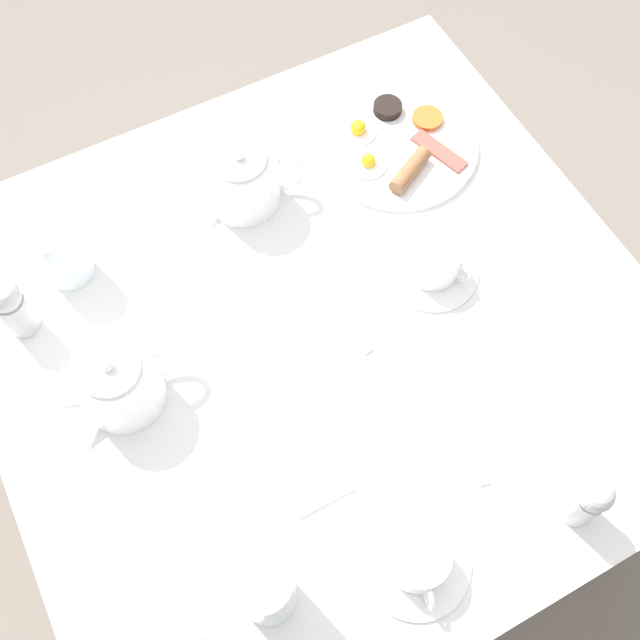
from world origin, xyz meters
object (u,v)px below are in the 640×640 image
Objects in this scene: teapot_near at (244,180)px; pepper_grinder at (588,499)px; teacup_with_saucer_left at (433,262)px; fork_by_plate at (330,313)px; teapot_far at (120,383)px; water_glass_short at (265,589)px; spoon_for_tea at (470,436)px; teacup_with_saucer_right at (418,561)px; fork_spare at (150,597)px; breakfast_plate at (397,144)px; water_glass_tall at (61,253)px; salt_grinder at (12,307)px; napkin_folded at (303,459)px; knife_by_plate at (616,419)px.

teapot_near is 1.71× the size of pepper_grinder.
teacup_with_saucer_left is 0.83× the size of fork_by_plate.
water_glass_short is at bearing 99.89° from teapot_far.
spoon_for_tea is at bearing -80.41° from water_glass_short.
water_glass_short is (0.06, 0.19, 0.04)m from teacup_with_saucer_right.
water_glass_short is 0.80× the size of fork_by_plate.
fork_spare is (-0.28, 0.08, -0.05)m from teapot_far.
spoon_for_tea is (-0.52, 0.18, -0.01)m from breakfast_plate.
teacup_with_saucer_left is 0.29m from spoon_for_tea.
fork_by_plate is at bearing -11.23° from teacup_with_saucer_right.
water_glass_tall is 0.96× the size of pepper_grinder.
salt_grinder reaches higher than fork_by_plate.
pepper_grinder reaches higher than teacup_with_saucer_right.
teacup_with_saucer_right is at bearing 125.41° from spoon_for_tea.
water_glass_short is at bearing 84.55° from teapot_near.
teacup_with_saucer_left is 1.29× the size of water_glass_tall.
water_glass_tall is at bearing 22.52° from napkin_folded.
pepper_grinder is (-0.70, -0.49, 0.00)m from water_glass_tall.
napkin_folded is at bearing -41.19° from water_glass_short.
teacup_with_saucer_left is 0.59m from water_glass_tall.
fork_by_plate is at bearing 111.88° from teapot_near.
teacup_with_saucer_right is 0.40m from fork_by_plate.
salt_grinder is at bearing 47.19° from spoon_for_tea.
breakfast_plate is at bearing -18.09° from teacup_with_saucer_left.
teacup_with_saucer_right is 0.37m from knife_by_plate.
water_glass_tall is at bearing 45.39° from knife_by_plate.
breakfast_plate reaches higher than napkin_folded.
teapot_near is at bearing -90.50° from water_glass_tall.
teapot_far is 0.30m from fork_spare.
salt_grinder reaches higher than fork_spare.
salt_grinder is (0.64, 0.59, 0.00)m from pepper_grinder.
spoon_for_tea is at bearing -91.39° from fork_spare.
salt_grinder is at bearing 42.67° from pepper_grinder.
pepper_grinder reaches higher than napkin_folded.
teacup_with_saucer_right is 0.21m from water_glass_short.
breakfast_plate is 0.60m from napkin_folded.
fork_by_plate is 1.05× the size of fork_spare.
teacup_with_saucer_right is 1.24× the size of pepper_grinder.
knife_by_plate is at bearing -134.61° from water_glass_tall.
breakfast_plate is 0.84m from fork_spare.
teacup_with_saucer_left is at bearing 161.91° from breakfast_plate.
fork_by_plate is at bearing 132.13° from breakfast_plate.
teapot_far is 0.52m from teacup_with_saucer_left.
fork_by_plate is 0.29m from spoon_for_tea.
pepper_grinder is at bearing -102.78° from water_glass_short.
water_glass_tall reaches higher than fork_spare.
water_glass_tall is 0.80× the size of water_glass_short.
fork_by_plate is at bearing -128.44° from water_glass_tall.
teapot_near is 1.43× the size of water_glass_short.
water_glass_tall is 0.50m from napkin_folded.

